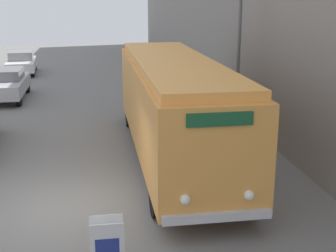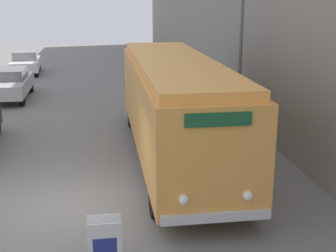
% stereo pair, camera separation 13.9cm
% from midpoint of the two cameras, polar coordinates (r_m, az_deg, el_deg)
% --- Properties ---
extents(ground_plane, '(80.00, 80.00, 0.00)m').
position_cam_midpoint_polar(ground_plane, '(11.90, -11.63, -9.75)').
color(ground_plane, slate).
extents(building_wall_right, '(0.30, 60.00, 8.45)m').
position_cam_midpoint_polar(building_wall_right, '(21.63, 8.06, 13.37)').
color(building_wall_right, gray).
rests_on(building_wall_right, ground_plane).
extents(vintage_bus, '(2.46, 10.86, 3.18)m').
position_cam_midpoint_polar(vintage_bus, '(14.55, 1.07, 2.77)').
color(vintage_bus, black).
rests_on(vintage_bus, ground_plane).
extents(sign_board, '(0.63, 0.40, 1.07)m').
position_cam_midpoint_polar(sign_board, '(9.10, -7.25, -14.28)').
color(sign_board, gray).
rests_on(sign_board, ground_plane).
extents(streetlamp, '(0.36, 0.36, 6.64)m').
position_cam_midpoint_polar(streetlamp, '(16.63, 9.25, 12.87)').
color(streetlamp, '#595E60').
rests_on(streetlamp, ground_plane).
extents(parked_car_mid, '(1.96, 4.70, 1.51)m').
position_cam_midpoint_polar(parked_car_mid, '(24.76, -18.70, 4.95)').
color(parked_car_mid, black).
rests_on(parked_car_mid, ground_plane).
extents(parked_car_far, '(2.02, 4.32, 1.48)m').
position_cam_midpoint_polar(parked_car_far, '(32.56, -16.84, 7.44)').
color(parked_car_far, black).
rests_on(parked_car_far, ground_plane).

